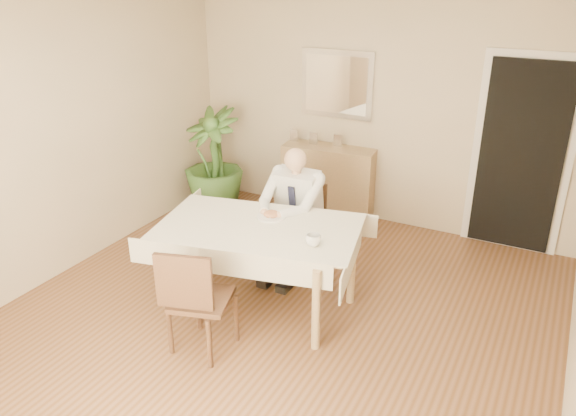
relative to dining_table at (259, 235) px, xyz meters
The scene contains 17 objects.
room 0.74m from the dining_table, 49.31° to the right, with size 5.00×5.02×2.60m.
doorway 2.84m from the dining_table, 50.22° to the left, with size 0.96×0.07×2.10m.
mirror 2.36m from the dining_table, 96.11° to the left, with size 0.86×0.04×0.76m.
dining_table is the anchor object (origin of this frame).
chair_far 0.90m from the dining_table, 90.00° to the left, with size 0.41×0.42×0.82m.
chair_near 0.86m from the dining_table, 94.45° to the right, with size 0.54×0.54×0.91m.
seated_man 0.59m from the dining_table, 90.00° to the left, with size 0.48×0.72×1.24m.
plate 0.23m from the dining_table, 87.31° to the left, with size 0.26×0.26×0.02m, color white.
food 0.24m from the dining_table, 87.31° to the left, with size 0.14×0.14×0.06m, color brown.
knife 0.19m from the dining_table, 71.52° to the left, with size 0.01×0.01×0.13m, color silver.
fork 0.19m from the dining_table, 101.45° to the left, with size 0.01×0.01×0.13m, color silver.
coffee_mug 0.59m from the dining_table, 11.05° to the right, with size 0.12×0.12×0.09m, color white.
sideboard 2.05m from the dining_table, 96.55° to the left, with size 1.07×0.36×0.86m, color #A07F50.
photo_frame_left 2.17m from the dining_table, 108.91° to the left, with size 0.10×0.02×0.14m, color silver.
photo_frame_center 2.11m from the dining_table, 102.31° to the left, with size 0.10×0.02×0.14m, color silver.
photo_frame_right 2.11m from the dining_table, 94.38° to the left, with size 0.10×0.02×0.14m, color silver.
potted_palm 2.18m from the dining_table, 134.75° to the left, with size 0.71×0.71×1.26m, color #325721.
Camera 1 is at (1.95, -3.40, 2.80)m, focal length 35.00 mm.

